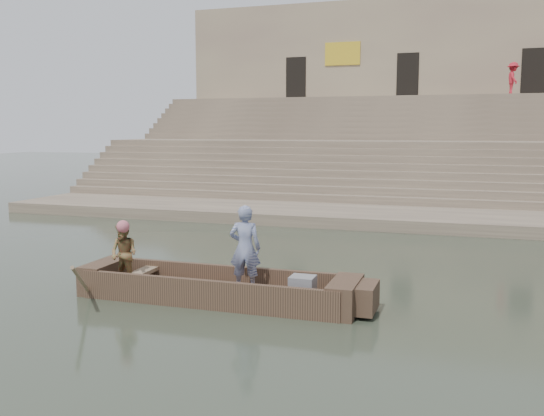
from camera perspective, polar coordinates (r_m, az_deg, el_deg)
The scene contains 12 objects.
ground at distance 14.05m, azimuth 11.04°, elevation -6.44°, with size 120.00×120.00×0.00m, color #2D3729.
lower_landing at distance 21.84m, azimuth 13.63°, elevation -1.00°, with size 32.00×4.00×0.40m, color gray.
mid_landing at distance 29.16m, azimuth 14.86°, elevation 3.43°, with size 32.00×3.00×2.80m, color gray.
upper_landing at distance 36.09m, azimuth 15.56°, elevation 6.05°, with size 32.00×3.00×5.20m, color gray.
ghat_steps at distance 30.82m, azimuth 15.06°, elevation 4.37°, with size 32.00×11.00×5.20m.
building_wall at distance 40.14m, azimuth 15.98°, elevation 10.45°, with size 32.00×5.07×11.20m.
main_rowboat at distance 11.99m, azimuth -5.23°, elevation -8.23°, with size 5.00×1.30×0.22m, color brown.
rowboat_trim at distance 11.85m, azimuth -4.34°, elevation -7.42°, with size 6.04×2.63×1.91m.
standing_man at distance 11.66m, azimuth -2.58°, elevation -3.83°, with size 0.61×0.40×1.69m, color navy.
rowing_man at distance 12.56m, azimuth -13.92°, elevation -4.26°, with size 0.60×0.47×1.24m, color #2A8039.
television at distance 11.35m, azimuth 2.88°, elevation -7.48°, with size 0.46×0.42×0.40m.
pedestrian at distance 35.98m, azimuth 21.96°, elevation 11.35°, with size 1.15×0.66×1.78m, color red.
Camera 1 is at (1.59, -13.55, 3.36)m, focal length 39.54 mm.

